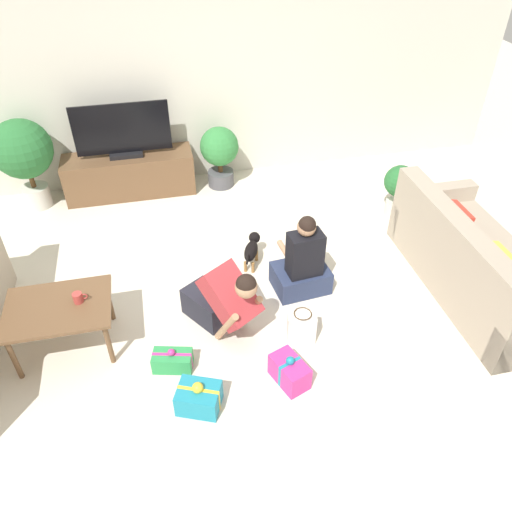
{
  "coord_description": "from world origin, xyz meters",
  "views": [
    {
      "loc": [
        -0.47,
        -3.39,
        3.35
      ],
      "look_at": [
        0.33,
        0.15,
        0.45
      ],
      "focal_mm": 35.0,
      "sensor_mm": 36.0,
      "label": 1
    }
  ],
  "objects_px": {
    "person_kneeling": "(222,300)",
    "gift_box_a": "(199,398)",
    "potted_plant_corner_right": "(399,186)",
    "potted_plant_back_left": "(23,153)",
    "dog": "(252,248)",
    "gift_box_b": "(290,371)",
    "tv": "(123,133)",
    "person_sitting": "(302,265)",
    "coffee_table": "(59,311)",
    "gift_bag_a": "(302,327)",
    "potted_plant_back_right": "(220,152)",
    "tv_console": "(130,175)",
    "sofa_right": "(474,265)",
    "mug": "(78,298)",
    "gift_box_c": "(173,360)"
  },
  "relations": [
    {
      "from": "sofa_right",
      "to": "potted_plant_back_left",
      "type": "distance_m",
      "value": 5.03
    },
    {
      "from": "person_sitting",
      "to": "dog",
      "type": "bearing_deg",
      "value": -57.7
    },
    {
      "from": "dog",
      "to": "gift_bag_a",
      "type": "xyz_separation_m",
      "value": [
        0.2,
        -1.13,
        -0.05
      ]
    },
    {
      "from": "potted_plant_corner_right",
      "to": "gift_box_b",
      "type": "bearing_deg",
      "value": -132.26
    },
    {
      "from": "coffee_table",
      "to": "gift_bag_a",
      "type": "height_order",
      "value": "coffee_table"
    },
    {
      "from": "gift_bag_a",
      "to": "dog",
      "type": "bearing_deg",
      "value": 99.95
    },
    {
      "from": "potted_plant_back_right",
      "to": "dog",
      "type": "bearing_deg",
      "value": -88.41
    },
    {
      "from": "tv_console",
      "to": "mug",
      "type": "relative_size",
      "value": 13.11
    },
    {
      "from": "coffee_table",
      "to": "gift_box_c",
      "type": "xyz_separation_m",
      "value": [
        0.86,
        -0.43,
        -0.34
      ]
    },
    {
      "from": "mug",
      "to": "potted_plant_corner_right",
      "type": "bearing_deg",
      "value": 20.17
    },
    {
      "from": "potted_plant_back_right",
      "to": "potted_plant_back_left",
      "type": "height_order",
      "value": "potted_plant_back_left"
    },
    {
      "from": "coffee_table",
      "to": "person_kneeling",
      "type": "height_order",
      "value": "person_kneeling"
    },
    {
      "from": "potted_plant_back_left",
      "to": "person_sitting",
      "type": "relative_size",
      "value": 1.25
    },
    {
      "from": "coffee_table",
      "to": "mug",
      "type": "xyz_separation_m",
      "value": [
        0.18,
        0.02,
        0.1
      ]
    },
    {
      "from": "mug",
      "to": "potted_plant_back_left",
      "type": "bearing_deg",
      "value": 105.91
    },
    {
      "from": "tv_console",
      "to": "potted_plant_back_right",
      "type": "relative_size",
      "value": 2.0
    },
    {
      "from": "sofa_right",
      "to": "potted_plant_corner_right",
      "type": "bearing_deg",
      "value": 5.98
    },
    {
      "from": "potted_plant_corner_right",
      "to": "potted_plant_back_left",
      "type": "bearing_deg",
      "value": 164.64
    },
    {
      "from": "coffee_table",
      "to": "potted_plant_corner_right",
      "type": "bearing_deg",
      "value": 19.54
    },
    {
      "from": "gift_box_a",
      "to": "gift_bag_a",
      "type": "distance_m",
      "value": 1.1
    },
    {
      "from": "gift_box_b",
      "to": "person_sitting",
      "type": "bearing_deg",
      "value": 68.43
    },
    {
      "from": "potted_plant_back_right",
      "to": "person_kneeling",
      "type": "distance_m",
      "value": 2.56
    },
    {
      "from": "gift_box_a",
      "to": "gift_box_c",
      "type": "distance_m",
      "value": 0.46
    },
    {
      "from": "coffee_table",
      "to": "gift_bag_a",
      "type": "relative_size",
      "value": 2.74
    },
    {
      "from": "gift_box_c",
      "to": "mug",
      "type": "height_order",
      "value": "mug"
    },
    {
      "from": "person_kneeling",
      "to": "gift_box_c",
      "type": "height_order",
      "value": "person_kneeling"
    },
    {
      "from": "tv_console",
      "to": "dog",
      "type": "relative_size",
      "value": 3.51
    },
    {
      "from": "dog",
      "to": "mug",
      "type": "relative_size",
      "value": 3.73
    },
    {
      "from": "gift_box_a",
      "to": "mug",
      "type": "height_order",
      "value": "mug"
    },
    {
      "from": "tv_console",
      "to": "gift_box_c",
      "type": "distance_m",
      "value": 2.95
    },
    {
      "from": "tv_console",
      "to": "gift_box_c",
      "type": "bearing_deg",
      "value": -85.28
    },
    {
      "from": "tv_console",
      "to": "potted_plant_back_left",
      "type": "distance_m",
      "value": 1.22
    },
    {
      "from": "tv_console",
      "to": "mug",
      "type": "bearing_deg",
      "value": -100.13
    },
    {
      "from": "dog",
      "to": "gift_box_a",
      "type": "relative_size",
      "value": 1.13
    },
    {
      "from": "sofa_right",
      "to": "gift_box_a",
      "type": "height_order",
      "value": "sofa_right"
    },
    {
      "from": "tv",
      "to": "person_kneeling",
      "type": "distance_m",
      "value": 2.72
    },
    {
      "from": "gift_box_c",
      "to": "gift_bag_a",
      "type": "relative_size",
      "value": 1.14
    },
    {
      "from": "potted_plant_back_left",
      "to": "gift_box_a",
      "type": "xyz_separation_m",
      "value": [
        1.54,
        -3.31,
        -0.6
      ]
    },
    {
      "from": "potted_plant_back_left",
      "to": "gift_bag_a",
      "type": "relative_size",
      "value": 3.51
    },
    {
      "from": "tv_console",
      "to": "potted_plant_back_left",
      "type": "bearing_deg",
      "value": -177.48
    },
    {
      "from": "potted_plant_corner_right",
      "to": "person_sitting",
      "type": "distance_m",
      "value": 1.8
    },
    {
      "from": "coffee_table",
      "to": "person_sitting",
      "type": "height_order",
      "value": "person_sitting"
    },
    {
      "from": "person_kneeling",
      "to": "gift_box_b",
      "type": "height_order",
      "value": "person_kneeling"
    },
    {
      "from": "person_sitting",
      "to": "gift_bag_a",
      "type": "relative_size",
      "value": 2.8
    },
    {
      "from": "potted_plant_back_right",
      "to": "person_sitting",
      "type": "xyz_separation_m",
      "value": [
        0.44,
        -2.18,
        -0.17
      ]
    },
    {
      "from": "potted_plant_back_left",
      "to": "gift_box_b",
      "type": "relative_size",
      "value": 2.89
    },
    {
      "from": "tv_console",
      "to": "person_sitting",
      "type": "distance_m",
      "value": 2.73
    },
    {
      "from": "tv",
      "to": "gift_bag_a",
      "type": "height_order",
      "value": "tv"
    },
    {
      "from": "tv",
      "to": "person_sitting",
      "type": "height_order",
      "value": "tv"
    },
    {
      "from": "person_kneeling",
      "to": "gift_box_a",
      "type": "xyz_separation_m",
      "value": [
        -0.33,
        -0.79,
        -0.23
      ]
    }
  ]
}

